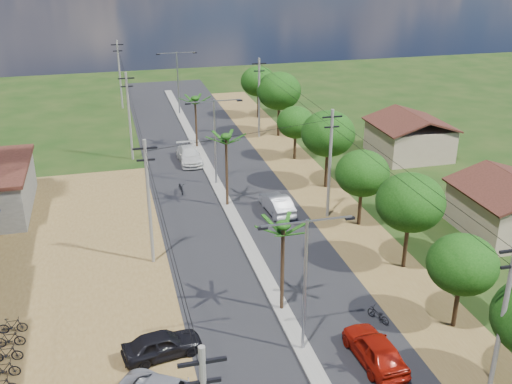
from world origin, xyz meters
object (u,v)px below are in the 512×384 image
car_silver_mid (277,204)px  car_white_far (189,156)px  car_red_near (375,349)px  car_parked_dark (162,345)px  moto_rider_east (378,315)px

car_silver_mid → car_white_far: bearing=-73.2°
car_red_near → car_parked_dark: 11.40m
car_white_far → moto_rider_east: (6.70, -30.04, -0.34)m
car_white_far → car_parked_dark: bearing=-102.4°
car_silver_mid → car_parked_dark: bearing=51.6°
car_white_far → moto_rider_east: size_ratio=3.24×
car_white_far → car_silver_mid: bearing=-70.6°
car_silver_mid → car_parked_dark: car_silver_mid is taller
car_white_far → moto_rider_east: bearing=-78.6°
car_white_far → car_red_near: bearing=-82.8°
car_silver_mid → moto_rider_east: car_silver_mid is taller
moto_rider_east → car_silver_mid: bearing=-108.6°
car_silver_mid → car_white_far: (-5.20, 13.89, -0.02)m
car_red_near → car_white_far: bearing=-84.9°
car_silver_mid → car_white_far: size_ratio=0.90×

